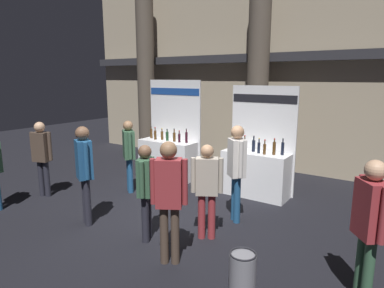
# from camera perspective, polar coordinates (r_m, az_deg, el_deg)

# --- Properties ---
(ground_plane) EXTENTS (26.83, 26.83, 0.00)m
(ground_plane) POSITION_cam_1_polar(r_m,az_deg,el_deg) (6.58, -3.60, -12.62)
(ground_plane) COLOR black
(hall_colonnade) EXTENTS (13.41, 1.18, 5.82)m
(hall_colonnade) POSITION_cam_1_polar(r_m,az_deg,el_deg) (9.93, 12.57, 12.24)
(hall_colonnade) COLOR tan
(hall_colonnade) RESTS_ON ground_plane
(exhibitor_booth_0) EXTENTS (1.65, 0.66, 2.59)m
(exhibitor_booth_0) POSITION_cam_1_polar(r_m,az_deg,el_deg) (9.03, -3.99, -1.73)
(exhibitor_booth_0) COLOR white
(exhibitor_booth_0) RESTS_ON ground_plane
(exhibitor_booth_1) EXTENTS (1.56, 0.66, 2.48)m
(exhibitor_booth_1) POSITION_cam_1_polar(r_m,az_deg,el_deg) (7.76, 10.89, -4.16)
(exhibitor_booth_1) COLOR white
(exhibitor_booth_1) RESTS_ON ground_plane
(trash_bin) EXTENTS (0.34, 0.34, 0.58)m
(trash_bin) POSITION_cam_1_polar(r_m,az_deg,el_deg) (4.46, 8.57, -21.11)
(trash_bin) COLOR slate
(trash_bin) RESTS_ON ground_plane
(visitor_0) EXTENTS (0.41, 0.41, 1.82)m
(visitor_0) POSITION_cam_1_polar(r_m,az_deg,el_deg) (6.19, 7.61, -3.55)
(visitor_0) COLOR navy
(visitor_0) RESTS_ON ground_plane
(visitor_1) EXTENTS (0.33, 0.45, 1.62)m
(visitor_1) POSITION_cam_1_polar(r_m,az_deg,el_deg) (5.51, -7.87, -7.09)
(visitor_1) COLOR #23232D
(visitor_1) RESTS_ON ground_plane
(visitor_3) EXTENTS (0.42, 0.44, 1.78)m
(visitor_3) POSITION_cam_1_polar(r_m,az_deg,el_deg) (4.43, 28.01, -11.34)
(visitor_3) COLOR #33563D
(visitor_3) RESTS_ON ground_plane
(visitor_4) EXTENTS (0.45, 0.37, 1.82)m
(visitor_4) POSITION_cam_1_polar(r_m,az_deg,el_deg) (6.31, -17.85, -3.71)
(visitor_4) COLOR #23232D
(visitor_4) RESTS_ON ground_plane
(visitor_5) EXTENTS (0.47, 0.39, 1.81)m
(visitor_5) POSITION_cam_1_polar(r_m,az_deg,el_deg) (4.76, -3.93, -8.13)
(visitor_5) COLOR #47382D
(visitor_5) RESTS_ON ground_plane
(visitor_6) EXTENTS (0.47, 0.36, 1.61)m
(visitor_6) POSITION_cam_1_polar(r_m,az_deg,el_deg) (5.52, 2.55, -6.91)
(visitor_6) COLOR maroon
(visitor_6) RESTS_ON ground_plane
(visitor_7) EXTENTS (0.47, 0.44, 1.69)m
(visitor_7) POSITION_cam_1_polar(r_m,az_deg,el_deg) (7.90, -10.69, -0.95)
(visitor_7) COLOR navy
(visitor_7) RESTS_ON ground_plane
(visitor_8) EXTENTS (0.50, 0.35, 1.71)m
(visitor_8) POSITION_cam_1_polar(r_m,az_deg,el_deg) (8.18, -24.20, -1.33)
(visitor_8) COLOR #23232D
(visitor_8) RESTS_ON ground_plane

